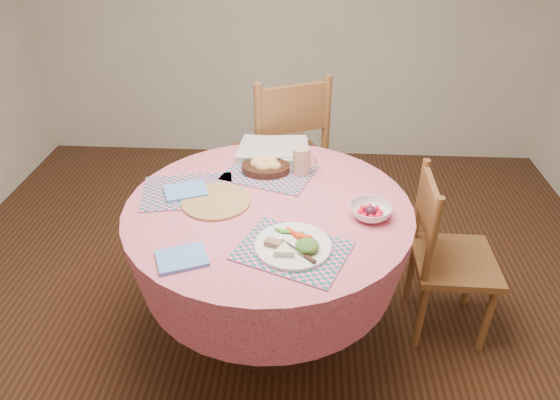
{
  "coord_description": "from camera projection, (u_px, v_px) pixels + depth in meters",
  "views": [
    {
      "loc": [
        0.16,
        -1.79,
        1.91
      ],
      "look_at": [
        0.05,
        0.0,
        0.78
      ],
      "focal_mm": 32.0,
      "sensor_mm": 36.0,
      "label": 1
    }
  ],
  "objects": [
    {
      "name": "fruit_bowl",
      "position": [
        370.0,
        211.0,
        2.05
      ],
      "size": [
        0.22,
        0.22,
        0.05
      ],
      "rotation": [
        0.0,
        0.0,
        0.38
      ],
      "color": "white",
      "rests_on": "dining_table"
    },
    {
      "name": "bread_bowl",
      "position": [
        265.0,
        165.0,
        2.37
      ],
      "size": [
        0.23,
        0.23,
        0.08
      ],
      "color": "black",
      "rests_on": "placemat_back"
    },
    {
      "name": "chair_right",
      "position": [
        445.0,
        254.0,
        2.34
      ],
      "size": [
        0.39,
        0.4,
        0.85
      ],
      "rotation": [
        0.0,
        0.0,
        1.55
      ],
      "color": "brown",
      "rests_on": "ground"
    },
    {
      "name": "dinner_plate",
      "position": [
        295.0,
        245.0,
        1.87
      ],
      "size": [
        0.29,
        0.29,
        0.05
      ],
      "rotation": [
        0.0,
        0.0,
        -0.33
      ],
      "color": "white",
      "rests_on": "placemat_front"
    },
    {
      "name": "placemat_left",
      "position": [
        188.0,
        191.0,
        2.23
      ],
      "size": [
        0.45,
        0.37,
        0.01
      ],
      "primitive_type": "cube",
      "rotation": [
        0.0,
        0.0,
        0.18
      ],
      "color": "#116356",
      "rests_on": "dining_table"
    },
    {
      "name": "placemat_front",
      "position": [
        292.0,
        251.0,
        1.87
      ],
      "size": [
        0.48,
        0.43,
        0.01
      ],
      "primitive_type": "cube",
      "rotation": [
        0.0,
        0.0,
        -0.39
      ],
      "color": "#116356",
      "rests_on": "dining_table"
    },
    {
      "name": "newspaper_stack",
      "position": [
        273.0,
        149.0,
        2.53
      ],
      "size": [
        0.37,
        0.29,
        0.04
      ],
      "rotation": [
        0.0,
        0.0,
        -0.06
      ],
      "color": "silver",
      "rests_on": "dining_table"
    },
    {
      "name": "placemat_back",
      "position": [
        269.0,
        173.0,
        2.37
      ],
      "size": [
        0.47,
        0.41,
        0.01
      ],
      "primitive_type": "cube",
      "rotation": [
        0.0,
        0.0,
        -0.32
      ],
      "color": "#116356",
      "rests_on": "dining_table"
    },
    {
      "name": "chair_back",
      "position": [
        284.0,
        153.0,
        3.0
      ],
      "size": [
        0.63,
        0.62,
        1.05
      ],
      "rotation": [
        0.0,
        0.0,
        3.55
      ],
      "color": "brown",
      "rests_on": "ground"
    },
    {
      "name": "ground",
      "position": [
        270.0,
        329.0,
        2.54
      ],
      "size": [
        4.0,
        4.0,
        0.0
      ],
      "primitive_type": "plane",
      "color": "#331C0F",
      "rests_on": "ground"
    },
    {
      "name": "wicker_trivet",
      "position": [
        216.0,
        201.0,
        2.16
      ],
      "size": [
        0.3,
        0.3,
        0.01
      ],
      "primitive_type": "cylinder",
      "color": "#91633E",
      "rests_on": "dining_table"
    },
    {
      "name": "napkin_far",
      "position": [
        185.0,
        191.0,
        2.22
      ],
      "size": [
        0.22,
        0.2,
        0.01
      ],
      "primitive_type": "cube",
      "rotation": [
        0.0,
        0.0,
        0.38
      ],
      "color": "#5B8EEA",
      "rests_on": "placemat_left"
    },
    {
      "name": "napkin_near",
      "position": [
        182.0,
        258.0,
        1.83
      ],
      "size": [
        0.22,
        0.2,
        0.01
      ],
      "primitive_type": "cube",
      "rotation": [
        0.0,
        0.0,
        0.4
      ],
      "color": "#5B8EEA",
      "rests_on": "dining_table"
    },
    {
      "name": "dining_table",
      "position": [
        269.0,
        242.0,
        2.24
      ],
      "size": [
        1.24,
        1.24,
        0.75
      ],
      "color": "pink",
      "rests_on": "ground"
    },
    {
      "name": "latte_mug",
      "position": [
        302.0,
        161.0,
        2.33
      ],
      "size": [
        0.12,
        0.08,
        0.13
      ],
      "color": "tan",
      "rests_on": "placemat_back"
    }
  ]
}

